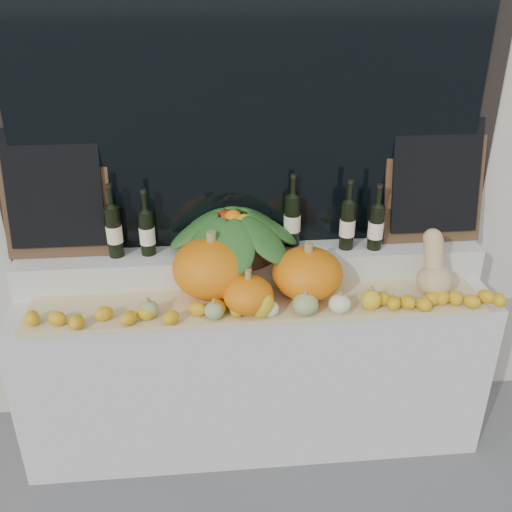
% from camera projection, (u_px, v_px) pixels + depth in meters
% --- Properties ---
extents(display_sill, '(2.30, 0.55, 0.88)m').
position_uv_depth(display_sill, '(255.00, 366.00, 2.97)').
color(display_sill, silver).
rests_on(display_sill, ground).
extents(rear_tier, '(2.30, 0.25, 0.16)m').
position_uv_depth(rear_tier, '(252.00, 264.00, 2.87)').
color(rear_tier, silver).
rests_on(rear_tier, display_sill).
extents(straw_bedding, '(2.10, 0.32, 0.02)m').
position_uv_depth(straw_bedding, '(257.00, 304.00, 2.65)').
color(straw_bedding, tan).
rests_on(straw_bedding, display_sill).
extents(pumpkin_left, '(0.46, 0.46, 0.28)m').
position_uv_depth(pumpkin_left, '(213.00, 268.00, 2.65)').
color(pumpkin_left, orange).
rests_on(pumpkin_left, straw_bedding).
extents(pumpkin_right, '(0.33, 0.33, 0.24)m').
position_uv_depth(pumpkin_right, '(308.00, 273.00, 2.65)').
color(pumpkin_right, orange).
rests_on(pumpkin_right, straw_bedding).
extents(pumpkin_center, '(0.29, 0.29, 0.17)m').
position_uv_depth(pumpkin_center, '(248.00, 295.00, 2.54)').
color(pumpkin_center, orange).
rests_on(pumpkin_center, straw_bedding).
extents(butternut_squash, '(0.17, 0.22, 0.30)m').
position_uv_depth(butternut_squash, '(434.00, 271.00, 2.67)').
color(butternut_squash, tan).
rests_on(butternut_squash, straw_bedding).
extents(decorative_gourds, '(1.09, 0.15, 0.15)m').
position_uv_depth(decorative_gourds, '(281.00, 305.00, 2.53)').
color(decorative_gourds, '#417122').
rests_on(decorative_gourds, straw_bedding).
extents(lemon_heap, '(2.20, 0.16, 0.06)m').
position_uv_depth(lemon_heap, '(259.00, 309.00, 2.53)').
color(lemon_heap, gold).
rests_on(lemon_heap, straw_bedding).
extents(produce_bowl, '(0.67, 0.67, 0.23)m').
position_uv_depth(produce_bowl, '(233.00, 232.00, 2.76)').
color(produce_bowl, black).
rests_on(produce_bowl, rear_tier).
extents(wine_bottle_far_left, '(0.08, 0.08, 0.37)m').
position_uv_depth(wine_bottle_far_left, '(114.00, 231.00, 2.72)').
color(wine_bottle_far_left, black).
rests_on(wine_bottle_far_left, rear_tier).
extents(wine_bottle_near_left, '(0.08, 0.08, 0.33)m').
position_uv_depth(wine_bottle_near_left, '(147.00, 232.00, 2.74)').
color(wine_bottle_near_left, black).
rests_on(wine_bottle_near_left, rear_tier).
extents(wine_bottle_tall, '(0.08, 0.08, 0.37)m').
position_uv_depth(wine_bottle_tall, '(292.00, 220.00, 2.83)').
color(wine_bottle_tall, black).
rests_on(wine_bottle_tall, rear_tier).
extents(wine_bottle_near_right, '(0.08, 0.08, 0.36)m').
position_uv_depth(wine_bottle_near_right, '(347.00, 225.00, 2.80)').
color(wine_bottle_near_right, black).
rests_on(wine_bottle_near_right, rear_tier).
extents(wine_bottle_far_right, '(0.08, 0.08, 0.34)m').
position_uv_depth(wine_bottle_far_right, '(376.00, 227.00, 2.80)').
color(wine_bottle_far_right, black).
rests_on(wine_bottle_far_right, rear_tier).
extents(chalkboard_left, '(0.50, 0.15, 0.61)m').
position_uv_depth(chalkboard_left, '(55.00, 191.00, 2.66)').
color(chalkboard_left, '#4C331E').
rests_on(chalkboard_left, rear_tier).
extents(chalkboard_right, '(0.50, 0.15, 0.61)m').
position_uv_depth(chalkboard_right, '(435.00, 179.00, 2.82)').
color(chalkboard_right, '#4C331E').
rests_on(chalkboard_right, rear_tier).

